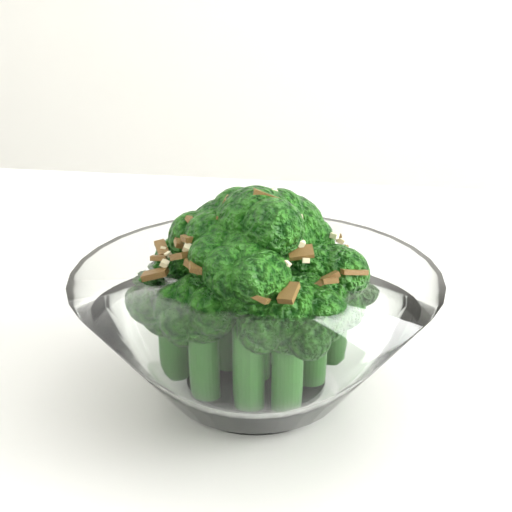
# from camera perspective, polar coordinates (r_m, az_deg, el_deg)

# --- Properties ---
(table) EXTENTS (1.23, 0.85, 0.75)m
(table) POSITION_cam_1_polar(r_m,az_deg,el_deg) (0.53, -8.78, -13.98)
(table) COLOR white
(table) RESTS_ON ground
(broccoli_dish) EXTENTS (0.20, 0.20, 0.13)m
(broccoli_dish) POSITION_cam_1_polar(r_m,az_deg,el_deg) (0.44, -0.05, -4.41)
(broccoli_dish) COLOR white
(broccoli_dish) RESTS_ON table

